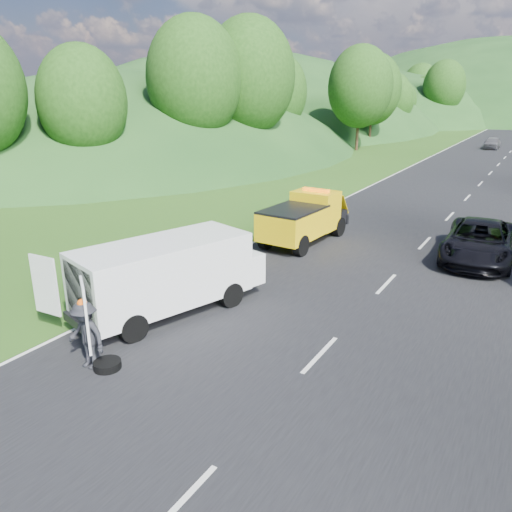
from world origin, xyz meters
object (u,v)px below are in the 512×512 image
Objects in this scene: child at (193,291)px; worker at (90,367)px; passing_suv at (476,260)px; woman at (181,274)px; spare_tire at (108,369)px; white_van at (169,273)px; suitcase at (173,263)px; tow_truck at (305,218)px.

child is 5.50m from worker.
passing_suv is at bearing 62.54° from worker.
spare_tire is at bearing -165.16° from woman.
woman is at bearing 154.02° from child.
woman is (-1.97, 2.95, -1.35)m from white_van.
child is 1.26× the size of spare_tire.
passing_suv is at bearing 71.19° from white_van.
suitcase is 7.36m from spare_tire.
passing_suv reaches higher than spare_tire.
spare_tire is at bearing -59.40° from white_van.
passing_suv reaches higher than child.
tow_truck reaches higher than suitcase.
white_van reaches higher than tow_truck.
tow_truck is 6.32× the size of child.
woman is 0.29× the size of passing_suv.
child is 0.50× the size of worker.
white_van reaches higher than suitcase.
tow_truck reaches higher than worker.
spare_tire is 15.69m from passing_suv.
suitcase is (-2.81, 6.75, 0.30)m from worker.
tow_truck is at bearing 66.13° from suitcase.
spare_tire is at bearing -84.27° from tow_truck.
suitcase is 12.62m from passing_suv.
white_van is at bearing 95.37° from worker.
white_van is at bearing -62.70° from child.
worker is 7.32m from suitcase.
white_van is 1.25× the size of passing_suv.
woman reaches higher than suitcase.
woman reaches higher than passing_suv.
tow_truck is at bearing -172.60° from passing_suv.
child is 5.43m from spare_tire.
spare_tire is (0.55, -12.77, -1.16)m from tow_truck.
spare_tire is (1.31, -5.27, 0.00)m from child.
white_van is at bearing -88.58° from tow_truck.
tow_truck is 0.78× the size of white_van.
spare_tire is (3.29, -6.58, -0.30)m from suitcase.
suitcase is at bearing 67.32° from woman.
white_van reaches higher than child.
passing_suv is at bearing 13.70° from tow_truck.
child is 12.03m from passing_suv.
tow_truck reaches higher than passing_suv.
worker is at bearing -86.40° from tow_truck.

